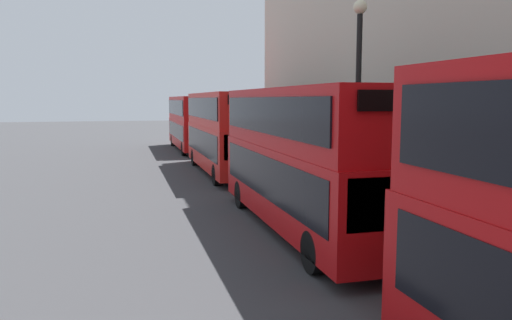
{
  "coord_description": "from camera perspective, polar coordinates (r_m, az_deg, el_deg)",
  "views": [
    {
      "loc": [
        -3.68,
        4.45,
        3.99
      ],
      "look_at": [
        0.48,
        19.99,
        2.03
      ],
      "focal_mm": 35.0,
      "sensor_mm": 36.0,
      "label": 1
    }
  ],
  "objects": [
    {
      "name": "bus_second_in_queue",
      "position": [
        15.04,
        5.65,
        0.79
      ],
      "size": [
        2.59,
        10.44,
        4.31
      ],
      "color": "#B20C0F",
      "rests_on": "ground"
    },
    {
      "name": "bus_trailing",
      "position": [
        39.67,
        -7.36,
        4.49
      ],
      "size": [
        2.59,
        11.0,
        4.2
      ],
      "color": "red",
      "rests_on": "ground"
    },
    {
      "name": "street_lamp",
      "position": [
        16.55,
        11.6,
        8.03
      ],
      "size": [
        0.44,
        0.44,
        7.11
      ],
      "color": "black",
      "rests_on": "ground"
    },
    {
      "name": "bus_third_in_queue",
      "position": [
        26.83,
        -3.63,
        3.53
      ],
      "size": [
        2.59,
        10.48,
        4.33
      ],
      "color": "red",
      "rests_on": "ground"
    }
  ]
}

